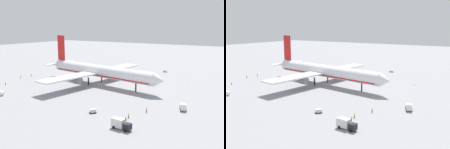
{
  "view_description": "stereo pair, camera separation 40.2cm",
  "coord_description": "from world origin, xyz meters",
  "views": [
    {
      "loc": [
        78.81,
        -109.32,
        31.47
      ],
      "look_at": [
        5.73,
        3.35,
        5.47
      ],
      "focal_mm": 40.92,
      "sensor_mm": 36.0,
      "label": 1
    },
    {
      "loc": [
        79.15,
        -109.1,
        31.47
      ],
      "look_at": [
        5.73,
        3.35,
        5.47
      ],
      "focal_mm": 40.92,
      "sensor_mm": 36.0,
      "label": 2
    }
  ],
  "objects": [
    {
      "name": "ground_plane",
      "position": [
        0.0,
        0.0,
        0.0
      ],
      "size": [
        600.0,
        600.0,
        0.0
      ],
      "primitive_type": "plane",
      "color": "gray"
    },
    {
      "name": "airliner",
      "position": [
        -1.37,
        0.19,
        7.12
      ],
      "size": [
        79.51,
        70.25,
        25.44
      ],
      "color": "white",
      "rests_on": "ground"
    },
    {
      "name": "service_truck_0",
      "position": [
        51.31,
        -17.63,
        1.32
      ],
      "size": [
        3.67,
        5.18,
        2.69
      ],
      "color": "white",
      "rests_on": "ground"
    },
    {
      "name": "service_truck_2",
      "position": [
        40.69,
        -45.81,
        1.7
      ],
      "size": [
        6.78,
        2.78,
        3.24
      ],
      "color": "black",
      "rests_on": "ground"
    },
    {
      "name": "service_van",
      "position": [
        -25.24,
        -42.37,
        1.03
      ],
      "size": [
        4.45,
        4.25,
        1.97
      ],
      "color": "white",
      "rests_on": "ground"
    },
    {
      "name": "baggage_cart_0",
      "position": [
        16.05,
        54.07,
        0.71
      ],
      "size": [
        3.44,
        1.88,
        1.29
      ],
      "color": "gray",
      "rests_on": "ground"
    },
    {
      "name": "baggage_cart_1",
      "position": [
        -49.49,
        21.89,
        0.65
      ],
      "size": [
        3.39,
        1.86,
        1.17
      ],
      "color": "#26598C",
      "rests_on": "ground"
    },
    {
      "name": "baggage_cart_2",
      "position": [
        24.78,
        -38.76,
        0.8
      ],
      "size": [
        2.82,
        2.8,
        1.47
      ],
      "color": "#595B60",
      "rests_on": "ground"
    },
    {
      "name": "ground_worker_0",
      "position": [
        -48.92,
        -5.48,
        0.83
      ],
      "size": [
        0.53,
        0.53,
        1.63
      ],
      "color": "#3F3F47",
      "rests_on": "ground"
    },
    {
      "name": "ground_worker_1",
      "position": [
        -49.57,
        -12.99,
        0.9
      ],
      "size": [
        0.53,
        0.53,
        1.77
      ],
      "color": "black",
      "rests_on": "ground"
    },
    {
      "name": "ground_worker_2",
      "position": [
        -41.58,
        -28.7,
        0.83
      ],
      "size": [
        0.46,
        0.46,
        1.65
      ],
      "color": "navy",
      "rests_on": "ground"
    },
    {
      "name": "ground_worker_3",
      "position": [
        40.95,
        -27.74,
        0.88
      ],
      "size": [
        0.56,
        0.56,
        1.72
      ],
      "color": "navy",
      "rests_on": "ground"
    },
    {
      "name": "ground_worker_4",
      "position": [
        38.74,
        -39.02,
        0.9
      ],
      "size": [
        0.56,
        0.56,
        1.77
      ],
      "color": "navy",
      "rests_on": "ground"
    },
    {
      "name": "ground_worker_5",
      "position": [
        38.16,
        -36.01,
        0.86
      ],
      "size": [
        0.56,
        0.56,
        1.7
      ],
      "color": "navy",
      "rests_on": "ground"
    },
    {
      "name": "traffic_cone_0",
      "position": [
        -40.28,
        26.44,
        0.28
      ],
      "size": [
        0.36,
        0.36,
        0.55
      ],
      "primitive_type": "cone",
      "color": "orange",
      "rests_on": "ground"
    },
    {
      "name": "traffic_cone_1",
      "position": [
        40.93,
        24.06,
        0.28
      ],
      "size": [
        0.36,
        0.36,
        0.55
      ],
      "primitive_type": "cone",
      "color": "orange",
      "rests_on": "ground"
    }
  ]
}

